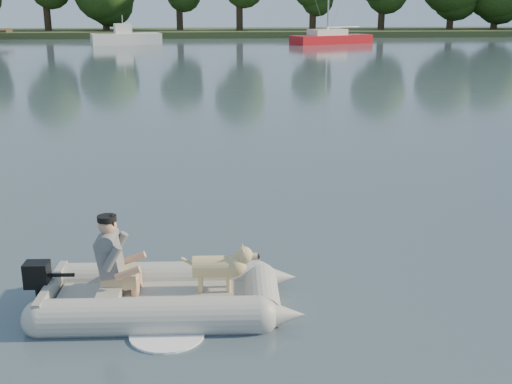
{
  "coord_description": "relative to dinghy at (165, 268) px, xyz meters",
  "views": [
    {
      "loc": [
        -0.34,
        -7.38,
        3.4
      ],
      "look_at": [
        0.41,
        1.51,
        0.75
      ],
      "focal_mm": 45.0,
      "sensor_mm": 36.0,
      "label": 1
    }
  ],
  "objects": [
    {
      "name": "dog",
      "position": [
        0.56,
        0.02,
        -0.06
      ],
      "size": [
        0.82,
        0.33,
        0.54
      ],
      "primitive_type": null,
      "rotation": [
        0.0,
        0.0,
        -0.05
      ],
      "color": "tan",
      "rests_on": "dinghy"
    },
    {
      "name": "dinghy",
      "position": [
        0.0,
        0.0,
        0.0
      ],
      "size": [
        4.07,
        2.71,
        1.21
      ],
      "primitive_type": null,
      "rotation": [
        0.0,
        0.0,
        -0.05
      ],
      "color": "#A2A29D",
      "rests_on": "water"
    },
    {
      "name": "outboard_motor",
      "position": [
        -1.44,
        0.07,
        -0.24
      ],
      "size": [
        0.37,
        0.27,
        0.68
      ],
      "primitive_type": null,
      "rotation": [
        0.0,
        0.0,
        -0.05
      ],
      "color": "black",
      "rests_on": "dinghy"
    },
    {
      "name": "water",
      "position": [
        0.81,
        0.59,
        -0.51
      ],
      "size": [
        160.0,
        160.0,
        0.0
      ],
      "primitive_type": "plane",
      "color": "slate",
      "rests_on": "ground"
    },
    {
      "name": "sailboat",
      "position": [
        11.45,
        47.96,
        -0.08
      ],
      "size": [
        7.37,
        4.88,
        9.79
      ],
      "rotation": [
        0.0,
        0.0,
        0.42
      ],
      "color": "red",
      "rests_on": "water"
    },
    {
      "name": "shore_bank",
      "position": [
        0.81,
        62.59,
        -0.26
      ],
      "size": [
        160.0,
        12.0,
        0.7
      ],
      "primitive_type": "cube",
      "color": "#47512D",
      "rests_on": "water"
    },
    {
      "name": "man",
      "position": [
        -0.6,
        0.07,
        0.17
      ],
      "size": [
        0.65,
        0.57,
        0.93
      ],
      "primitive_type": null,
      "rotation": [
        0.0,
        0.0,
        -0.05
      ],
      "color": "slate",
      "rests_on": "dinghy"
    },
    {
      "name": "motorboat",
      "position": [
        -5.66,
        48.42,
        0.62
      ],
      "size": [
        6.21,
        3.64,
        2.47
      ],
      "primitive_type": null,
      "rotation": [
        0.0,
        0.0,
        0.25
      ],
      "color": "white",
      "rests_on": "water"
    }
  ]
}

